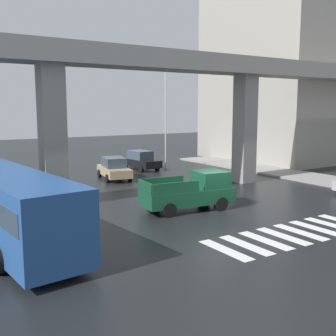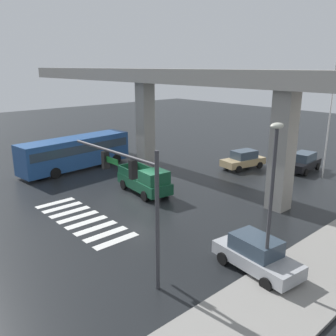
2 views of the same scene
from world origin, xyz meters
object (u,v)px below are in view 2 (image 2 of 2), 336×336
Objects in this scene: sedan_silver at (256,254)px; traffic_signal_mast at (132,184)px; sedan_black at (303,162)px; flagpole at (332,110)px; pickup_truck at (146,181)px; city_bus at (76,151)px; sedan_tan at (243,159)px; street_lamp_near_corner at (272,187)px.

traffic_signal_mast is at bearing -130.50° from sedan_silver.
flagpole reaches higher than sedan_black.
pickup_truck is 0.48× the size of city_bus.
flagpole is at bearing 40.73° from city_bus.
sedan_tan is 1.02× the size of sedan_black.
pickup_truck is 15.45m from sedan_black.
traffic_signal_mast is (3.30, -21.86, 3.53)m from sedan_black.
street_lamp_near_corner is (0.86, -0.55, 3.70)m from sedan_silver.
traffic_signal_mast is 0.90× the size of street_lamp_near_corner.
sedan_black is 0.43× the size of flagpole.
pickup_truck is at bearing -117.18° from flagpole.
street_lamp_near_corner reaches higher than sedan_tan.
traffic_signal_mast is (8.13, -7.18, 3.40)m from pickup_truck.
sedan_black is (14.58, 15.29, -0.87)m from city_bus.
city_bus is 21.15m from sedan_black.
city_bus is at bearing -176.40° from pickup_truck.
street_lamp_near_corner is 18.23m from flagpole.
flagpole reaches higher than sedan_silver.
city_bus is 21.74m from sedan_silver.
traffic_signal_mast is at bearing -140.21° from street_lamp_near_corner.
sedan_black is (4.24, 3.39, 0.00)m from sedan_tan.
sedan_tan is at bearing 129.64° from street_lamp_near_corner.
sedan_silver is 6.75m from traffic_signal_mast.
sedan_tan is 8.72m from flagpole.
street_lamp_near_corner reaches higher than sedan_silver.
sedan_tan is 19.37m from street_lamp_near_corner.
sedan_black is 18.85m from sedan_silver.
flagpole is (7.17, 13.95, 4.94)m from pickup_truck.
sedan_silver is 18.13m from flagpole.
sedan_tan is at bearing -157.93° from flagpole.
sedan_tan is (0.59, 11.29, -0.14)m from pickup_truck.
street_lamp_near_corner is at bearing 39.79° from traffic_signal_mast.
pickup_truck is at bearing -92.98° from sedan_tan.
street_lamp_near_corner is (12.13, -14.64, 3.70)m from sedan_tan.
street_lamp_near_corner is at bearing -6.95° from city_bus.
pickup_truck is 13.63m from street_lamp_near_corner.
pickup_truck is 0.52× the size of flagpole.
sedan_silver is 0.62× the size of street_lamp_near_corner.
city_bus reaches higher than sedan_black.
city_bus is 2.42× the size of sedan_tan.
street_lamp_near_corner is at bearing -50.36° from sedan_tan.
street_lamp_near_corner reaches higher than city_bus.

